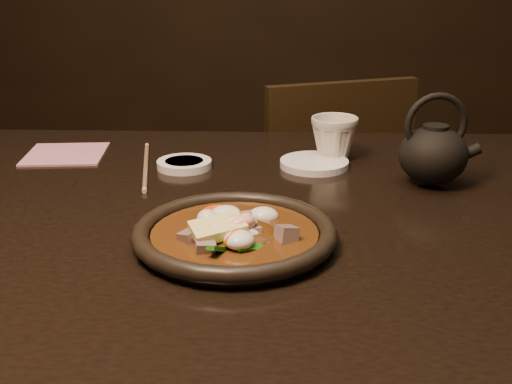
{
  "coord_description": "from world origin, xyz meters",
  "views": [
    {
      "loc": [
        0.2,
        -0.84,
        1.09
      ],
      "look_at": [
        0.17,
        -0.05,
        0.8
      ],
      "focal_mm": 45.0,
      "sensor_mm": 36.0,
      "label": 1
    }
  ],
  "objects_px": {
    "teapot": "(434,152)",
    "tea_cup": "(334,137)",
    "table": "(142,260)",
    "plate": "(235,235)",
    "chair": "(318,218)"
  },
  "relations": [
    {
      "from": "table",
      "to": "tea_cup",
      "type": "height_order",
      "value": "tea_cup"
    },
    {
      "from": "table",
      "to": "chair",
      "type": "xyz_separation_m",
      "value": [
        0.3,
        0.72,
        -0.22
      ]
    },
    {
      "from": "table",
      "to": "chair",
      "type": "bearing_deg",
      "value": 66.98
    },
    {
      "from": "table",
      "to": "teapot",
      "type": "distance_m",
      "value": 0.48
    },
    {
      "from": "chair",
      "to": "table",
      "type": "bearing_deg",
      "value": 46.18
    },
    {
      "from": "table",
      "to": "teapot",
      "type": "bearing_deg",
      "value": 16.45
    },
    {
      "from": "chair",
      "to": "teapot",
      "type": "height_order",
      "value": "teapot"
    },
    {
      "from": "tea_cup",
      "to": "table",
      "type": "bearing_deg",
      "value": -138.73
    },
    {
      "from": "table",
      "to": "teapot",
      "type": "relative_size",
      "value": 11.07
    },
    {
      "from": "plate",
      "to": "tea_cup",
      "type": "relative_size",
      "value": 3.08
    },
    {
      "from": "teapot",
      "to": "tea_cup",
      "type": "bearing_deg",
      "value": 130.39
    },
    {
      "from": "chair",
      "to": "tea_cup",
      "type": "height_order",
      "value": "tea_cup"
    },
    {
      "from": "plate",
      "to": "table",
      "type": "bearing_deg",
      "value": 143.28
    },
    {
      "from": "chair",
      "to": "tea_cup",
      "type": "distance_m",
      "value": 0.57
    },
    {
      "from": "table",
      "to": "tea_cup",
      "type": "relative_size",
      "value": 19.15
    }
  ]
}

